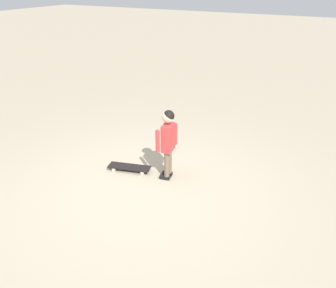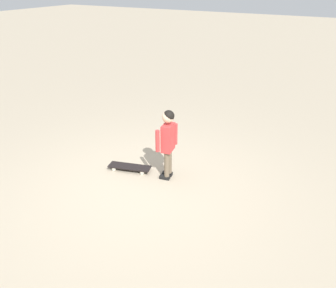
{
  "view_description": "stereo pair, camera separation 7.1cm",
  "coord_description": "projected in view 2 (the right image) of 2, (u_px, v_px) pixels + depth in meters",
  "views": [
    {
      "loc": [
        -3.57,
        -2.36,
        2.75
      ],
      "look_at": [
        0.48,
        -0.15,
        0.55
      ],
      "focal_mm": 38.23,
      "sensor_mm": 36.0,
      "label": 1
    },
    {
      "loc": [
        -3.53,
        -2.42,
        2.75
      ],
      "look_at": [
        0.48,
        -0.15,
        0.55
      ],
      "focal_mm": 38.23,
      "sensor_mm": 36.0,
      "label": 2
    }
  ],
  "objects": [
    {
      "name": "ground_plane",
      "position": [
        142.0,
        190.0,
        5.04
      ],
      "size": [
        50.0,
        50.0,
        0.0
      ],
      "primitive_type": "plane",
      "color": "tan"
    },
    {
      "name": "child_person",
      "position": [
        168.0,
        137.0,
        5.06
      ],
      "size": [
        0.39,
        0.21,
        1.06
      ],
      "color": "brown",
      "rests_on": "ground"
    },
    {
      "name": "skateboard",
      "position": [
        130.0,
        167.0,
        5.51
      ],
      "size": [
        0.36,
        0.68,
        0.07
      ],
      "color": "black",
      "rests_on": "ground"
    }
  ]
}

